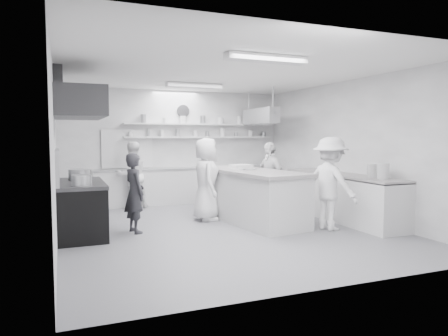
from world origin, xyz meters
name	(u,v)px	position (x,y,z in m)	size (l,w,h in m)	color
floor	(223,228)	(0.00, 0.00, -0.01)	(6.00, 7.00, 0.02)	gray
ceiling	(223,71)	(0.00, 0.00, 3.01)	(6.00, 7.00, 0.02)	white
wall_back	(176,146)	(0.00, 3.50, 1.50)	(6.00, 0.04, 3.00)	white
wall_front	(334,161)	(0.00, -3.50, 1.50)	(6.00, 0.04, 3.00)	white
wall_left	(55,153)	(-3.00, 0.00, 1.50)	(0.04, 7.00, 3.00)	white
wall_right	(350,149)	(3.00, 0.00, 1.50)	(0.04, 7.00, 3.00)	white
stove	(81,210)	(-2.60, 0.40, 0.45)	(0.80, 1.80, 0.90)	black
exhaust_hood	(78,104)	(-2.60, 0.40, 2.35)	(0.85, 2.00, 0.50)	#373739
back_counter	(190,185)	(0.30, 3.20, 0.46)	(5.00, 0.60, 0.92)	silver
shelf_lower	(202,137)	(0.70, 3.37, 1.75)	(4.20, 0.26, 0.04)	silver
shelf_upper	(202,124)	(0.70, 3.37, 2.10)	(4.20, 0.26, 0.04)	silver
pass_through_window	(127,149)	(-1.30, 3.48, 1.45)	(1.30, 0.04, 1.00)	black
wall_clock	(183,111)	(0.20, 3.46, 2.45)	(0.32, 0.32, 0.05)	silver
right_counter	(342,198)	(2.65, -0.20, 0.47)	(0.74, 3.30, 0.94)	silver
pot_rack	(260,116)	(2.00, 2.40, 2.30)	(0.30, 1.60, 0.40)	#ABADAF
light_fixture_front	(266,59)	(0.00, -1.80, 2.94)	(1.30, 0.25, 0.10)	silver
light_fixture_rear	(194,86)	(0.00, 1.80, 2.94)	(1.30, 0.25, 0.10)	silver
prep_island	(250,197)	(0.76, 0.35, 0.51)	(1.04, 2.79, 1.03)	silver
stove_pot	(79,176)	(-2.60, 0.69, 1.04)	(0.38, 0.38, 0.25)	#ABADAF
cook_stove	(135,193)	(-1.67, 0.20, 0.74)	(0.54, 0.35, 1.48)	#2C2C30
cook_back	(132,175)	(-1.29, 2.82, 0.82)	(0.80, 0.62, 1.64)	white
cook_island_left	(206,179)	(-0.07, 0.79, 0.87)	(0.85, 0.55, 1.74)	white
cook_island_right	(270,178)	(1.49, 0.87, 0.82)	(0.96, 0.40, 1.64)	white
cook_right	(330,184)	(1.84, -0.92, 0.88)	(1.14, 0.66, 1.77)	white
bowl_island_a	(249,170)	(0.75, 0.39, 1.06)	(0.28, 0.28, 0.07)	#ABADAF
bowl_island_b	(238,171)	(0.53, 0.48, 1.06)	(0.21, 0.21, 0.07)	silver
bowl_right	(333,173)	(2.58, 0.03, 0.97)	(0.26, 0.26, 0.06)	silver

